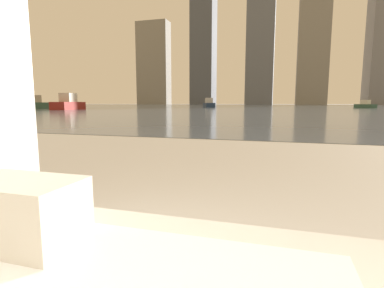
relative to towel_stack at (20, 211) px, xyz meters
name	(u,v)px	position (x,y,z in m)	size (l,w,h in m)	color
towel_stack	(20,211)	(0.00, 0.00, 0.00)	(0.30, 0.18, 0.16)	silver
harbor_water	(279,107)	(0.03, 61.24, -0.59)	(180.00, 110.00, 0.01)	slate
harbor_boat_1	(365,105)	(12.62, 50.18, -0.15)	(2.65, 3.38, 1.23)	#335647
harbor_boat_2	(33,104)	(-30.73, 31.44, 0.05)	(3.70, 5.00, 1.80)	#335647
harbor_boat_3	(69,104)	(-23.26, 29.06, 0.09)	(2.66, 5.34, 1.91)	maroon
harbor_boat_4	(209,104)	(-11.27, 49.38, -0.02)	(3.00, 4.51, 1.60)	navy
skyline_tower_0	(154,64)	(-51.13, 117.24, 16.11)	(13.23, 6.11, 33.42)	gray
skyline_tower_1	(204,46)	(-29.74, 117.24, 22.32)	(8.72, 9.58, 45.83)	#4C515B
skyline_tower_2	(260,49)	(-7.87, 117.24, 19.88)	(10.10, 6.83, 40.94)	slate
skyline_tower_4	(381,28)	(31.50, 117.24, 24.81)	(7.06, 10.96, 50.80)	slate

